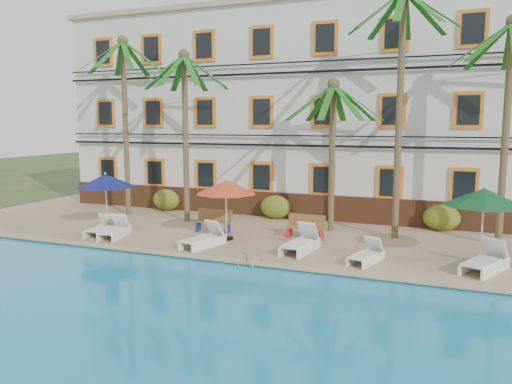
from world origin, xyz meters
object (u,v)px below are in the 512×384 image
at_px(lounger_b, 115,230).
at_px(lounger_d, 301,243).
at_px(lounger_a, 101,228).
at_px(bench_left, 213,220).
at_px(umbrella_blue, 106,181).
at_px(lounger_f, 486,261).
at_px(lounger_e, 367,255).
at_px(palm_d, 401,82).
at_px(umbrella_green, 484,198).
at_px(palm_a, 125,103).
at_px(lounger_c, 204,239).
at_px(pool_ladder, 250,264).
at_px(bench_right, 306,227).
at_px(palm_e, 508,101).
at_px(umbrella_red, 226,187).
at_px(palm_b, 185,112).
at_px(palm_c, 333,132).

distance_m(lounger_b, lounger_d, 7.50).
distance_m(lounger_a, bench_left, 4.57).
bearing_deg(bench_left, umbrella_blue, -162.07).
bearing_deg(lounger_f, lounger_e, -174.37).
bearing_deg(umbrella_blue, palm_d, 14.77).
bearing_deg(umbrella_green, lounger_a, -176.10).
relative_size(palm_a, lounger_c, 4.25).
bearing_deg(umbrella_green, umbrella_blue, -179.25).
bearing_deg(palm_a, bench_left, -19.57).
relative_size(umbrella_green, lounger_f, 1.17).
relative_size(lounger_a, lounger_d, 0.84).
relative_size(lounger_e, pool_ladder, 2.39).
height_order(umbrella_blue, lounger_d, umbrella_blue).
height_order(umbrella_blue, bench_right, umbrella_blue).
distance_m(palm_e, umbrella_red, 10.67).
distance_m(umbrella_blue, bench_right, 8.51).
bearing_deg(lounger_d, bench_right, 101.33).
bearing_deg(palm_e, lounger_a, -164.85).
bearing_deg(umbrella_green, palm_a, 168.45).
height_order(palm_d, umbrella_red, palm_d).
distance_m(umbrella_green, bench_right, 6.57).
bearing_deg(umbrella_green, lounger_e, -161.67).
relative_size(palm_b, palm_c, 1.23).
bearing_deg(bench_right, lounger_e, -42.85).
height_order(palm_d, bench_left, palm_d).
xyz_separation_m(palm_e, umbrella_green, (-0.74, -3.06, -3.10)).
bearing_deg(palm_e, pool_ladder, -142.62).
bearing_deg(lounger_f, lounger_c, -177.50).
xyz_separation_m(umbrella_green, pool_ladder, (-6.84, -2.73, -2.16)).
xyz_separation_m(umbrella_green, lounger_a, (-14.11, -0.96, -1.90)).
bearing_deg(umbrella_blue, palm_c, 20.95).
distance_m(umbrella_red, bench_right, 3.48).
bearing_deg(palm_d, lounger_c, -147.62).
xyz_separation_m(umbrella_green, lounger_f, (0.11, -0.78, -1.84)).
relative_size(lounger_a, bench_right, 1.18).
xyz_separation_m(lounger_b, bench_right, (7.07, 2.60, 0.19)).
xyz_separation_m(palm_d, lounger_c, (-6.33, -4.02, -5.71)).
distance_m(palm_b, bench_right, 7.63).
relative_size(palm_b, pool_ladder, 10.36).
relative_size(palm_c, lounger_c, 3.11).
height_order(palm_d, umbrella_blue, palm_d).
bearing_deg(bench_right, lounger_f, -19.48).
distance_m(lounger_a, lounger_b, 0.88).
height_order(palm_e, lounger_e, palm_e).
xyz_separation_m(palm_b, pool_ladder, (5.39, -5.48, -4.95)).
distance_m(lounger_b, bench_left, 3.95).
distance_m(palm_a, palm_e, 16.53).
relative_size(palm_c, umbrella_green, 2.48).
height_order(palm_e, bench_left, palm_e).
xyz_separation_m(palm_a, umbrella_blue, (1.41, -3.42, -3.37)).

